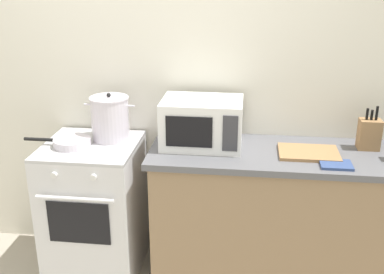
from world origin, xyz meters
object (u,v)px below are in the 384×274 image
stock_pot (110,118)px  cutting_board (309,153)px  microwave (202,123)px  knife_block (369,134)px  stove (95,208)px  oven_mitt (336,165)px  frying_pan (71,142)px

stock_pot → cutting_board: stock_pot is taller
microwave → knife_block: 1.04m
stove → knife_block: size_ratio=3.32×
stock_pot → oven_mitt: size_ratio=1.86×
oven_mitt → knife_block: bearing=51.5°
stock_pot → stove: bearing=-134.4°
stove → microwave: microwave is taller
stove → knife_block: bearing=4.6°
cutting_board → stove: bearing=-180.0°
stove → frying_pan: 0.50m
frying_pan → oven_mitt: frying_pan is taller
microwave → knife_block: microwave is taller
stove → oven_mitt: size_ratio=5.11×
stove → microwave: 0.94m
microwave → stove: bearing=-173.7°
frying_pan → knife_block: (1.86, 0.18, 0.07)m
frying_pan → knife_block: 1.87m
frying_pan → microwave: bearing=8.4°
stove → microwave: bearing=6.3°
cutting_board → oven_mitt: bearing=-49.4°
frying_pan → stock_pot: bearing=35.4°
cutting_board → stock_pot: bearing=174.9°
oven_mitt → stock_pot: bearing=169.0°
stove → cutting_board: size_ratio=2.56×
stock_pot → knife_block: bearing=1.0°
cutting_board → oven_mitt: size_ratio=2.00×
frying_pan → cutting_board: size_ratio=1.21×
frying_pan → microwave: microwave is taller
cutting_board → oven_mitt: cutting_board is taller
stove → knife_block: knife_block is taller
cutting_board → knife_block: 0.41m
knife_block → cutting_board: bearing=-159.6°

